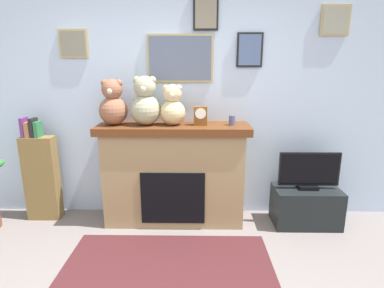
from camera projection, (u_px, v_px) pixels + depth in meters
The scene contains 11 objects.
back_wall at pixel (173, 101), 3.48m from camera, with size 5.20×0.15×2.60m.
fireplace at pixel (174, 173), 3.38m from camera, with size 1.60×0.51×1.09m.
bookshelf at pixel (41, 175), 3.44m from camera, with size 0.35×0.16×1.16m.
tv_stand at pixel (306, 206), 3.38m from camera, with size 0.70×0.40×0.41m, color black.
television at pixel (309, 171), 3.28m from camera, with size 0.64×0.14×0.40m.
area_rug at pixel (167, 270), 2.64m from camera, with size 1.83×1.10×0.01m, color #421C1F.
candle_jar at pixel (232, 120), 3.21m from camera, with size 0.07×0.07×0.10m, color #4C517A.
mantel_clock at pixel (200, 116), 3.20m from camera, with size 0.14×0.10×0.19m.
teddy_bear_cream at pixel (113, 104), 3.19m from camera, with size 0.29×0.29×0.47m.
teddy_bear_grey at pixel (145, 103), 3.18m from camera, with size 0.31×0.31×0.51m.
teddy_bear_brown at pixel (173, 107), 3.19m from camera, with size 0.26×0.26×0.42m.
Camera 1 is at (0.27, -1.49, 1.70)m, focal length 28.95 mm.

